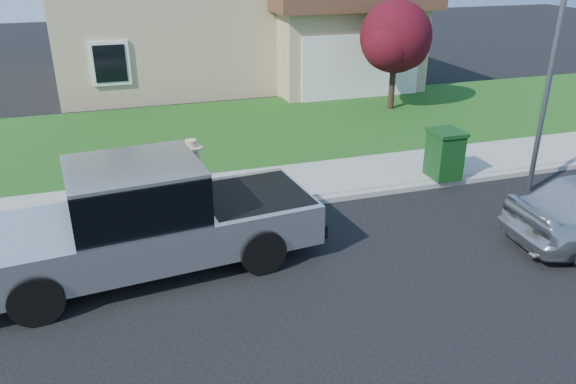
% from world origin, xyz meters
% --- Properties ---
extents(ground, '(80.00, 80.00, 0.00)m').
position_xyz_m(ground, '(0.00, 0.00, 0.00)').
color(ground, black).
rests_on(ground, ground).
extents(curb, '(40.00, 0.20, 0.12)m').
position_xyz_m(curb, '(1.00, 2.90, 0.06)').
color(curb, gray).
rests_on(curb, ground).
extents(sidewalk, '(40.00, 2.00, 0.15)m').
position_xyz_m(sidewalk, '(1.00, 4.00, 0.07)').
color(sidewalk, gray).
rests_on(sidewalk, ground).
extents(lawn, '(40.00, 7.00, 0.10)m').
position_xyz_m(lawn, '(1.00, 8.50, 0.05)').
color(lawn, '#1E4413').
rests_on(lawn, ground).
extents(house, '(14.00, 11.30, 6.85)m').
position_xyz_m(house, '(1.31, 16.38, 3.17)').
color(house, tan).
rests_on(house, ground).
extents(pickup_truck, '(6.17, 2.61, 1.97)m').
position_xyz_m(pickup_truck, '(-2.01, 1.27, 0.92)').
color(pickup_truck, black).
rests_on(pickup_truck, ground).
extents(woman, '(0.68, 0.52, 1.85)m').
position_xyz_m(woman, '(-0.98, 2.60, 0.88)').
color(woman, '#E4907D').
rests_on(woman, ground).
extents(ornamental_tree, '(2.63, 2.37, 3.61)m').
position_xyz_m(ornamental_tree, '(6.90, 9.27, 2.40)').
color(ornamental_tree, black).
rests_on(ornamental_tree, lawn).
extents(trash_bin, '(0.72, 0.83, 1.16)m').
position_xyz_m(trash_bin, '(5.06, 3.10, 0.74)').
color(trash_bin, '#0F3813').
rests_on(trash_bin, sidewalk).
extents(street_lamp, '(0.25, 0.65, 5.04)m').
position_xyz_m(street_lamp, '(6.70, 1.95, 2.87)').
color(street_lamp, slate).
rests_on(street_lamp, ground).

